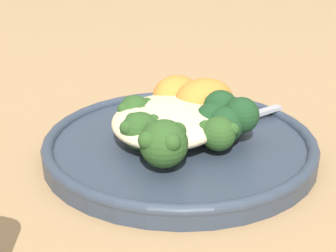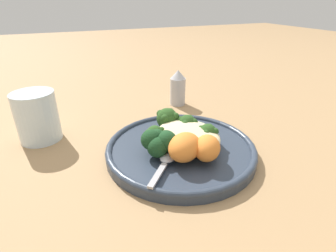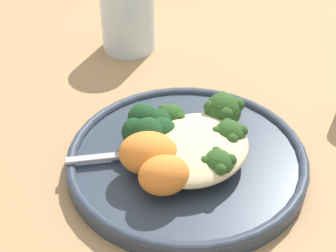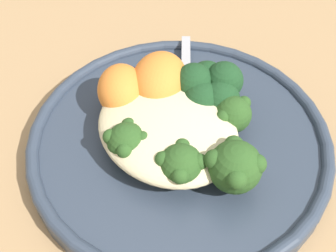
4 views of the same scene
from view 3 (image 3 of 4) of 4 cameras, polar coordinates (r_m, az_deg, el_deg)
ground_plane at (r=0.65m, az=2.23°, el=-3.22°), size 4.00×4.00×0.00m
plate at (r=0.63m, az=1.94°, el=-3.49°), size 0.27×0.27×0.02m
quinoa_mound at (r=0.61m, az=2.74°, el=-2.29°), size 0.13×0.11×0.03m
broccoli_stalk_0 at (r=0.59m, az=4.19°, el=-3.94°), size 0.06×0.10×0.03m
broccoli_stalk_1 at (r=0.62m, az=4.74°, el=-1.58°), size 0.12×0.08×0.04m
broccoli_stalk_2 at (r=0.65m, az=5.00°, el=1.05°), size 0.13×0.04×0.04m
broccoli_stalk_3 at (r=0.63m, az=-0.01°, el=-0.56°), size 0.10×0.07×0.03m
sweet_potato_chunk_0 at (r=0.59m, az=-2.01°, el=-2.78°), size 0.08×0.08×0.04m
sweet_potato_chunk_1 at (r=0.57m, az=-0.40°, el=-5.01°), size 0.07×0.07×0.04m
kale_tuft at (r=0.63m, az=-1.88°, el=-0.19°), size 0.06×0.06×0.04m
spoon at (r=0.62m, az=-4.08°, el=-2.79°), size 0.08×0.08×0.01m
water_glass at (r=0.84m, az=-4.09°, el=10.97°), size 0.08×0.08×0.10m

